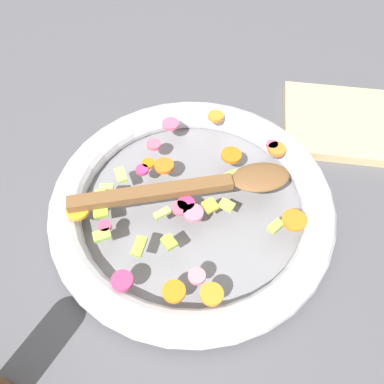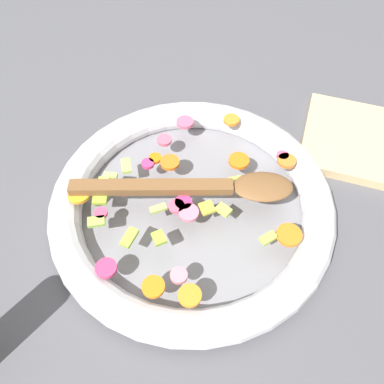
{
  "view_description": "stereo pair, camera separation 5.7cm",
  "coord_description": "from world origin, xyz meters",
  "views": [
    {
      "loc": [
        0.05,
        -0.33,
        0.51
      ],
      "look_at": [
        0.0,
        0.0,
        0.05
      ],
      "focal_mm": 35.0,
      "sensor_mm": 36.0,
      "label": 1
    },
    {
      "loc": [
        0.1,
        -0.32,
        0.51
      ],
      "look_at": [
        0.0,
        0.0,
        0.05
      ],
      "focal_mm": 35.0,
      "sensor_mm": 36.0,
      "label": 2
    }
  ],
  "objects": [
    {
      "name": "chopped_vegetables",
      "position": [
        -0.02,
        -0.02,
        0.05
      ],
      "size": [
        0.36,
        0.36,
        0.01
      ],
      "color": "orange",
      "rests_on": "skillet"
    },
    {
      "name": "skillet",
      "position": [
        0.0,
        0.0,
        0.02
      ],
      "size": [
        0.44,
        0.44,
        0.05
      ],
      "color": "slate",
      "rests_on": "ground_plane"
    },
    {
      "name": "wooden_spoon",
      "position": [
        0.02,
        0.01,
        0.06
      ],
      "size": [
        0.33,
        0.14,
        0.01
      ],
      "color": "brown",
      "rests_on": "chopped_vegetables"
    },
    {
      "name": "ground_plane",
      "position": [
        0.0,
        0.0,
        0.0
      ],
      "size": [
        4.0,
        4.0,
        0.0
      ],
      "primitive_type": "plane",
      "color": "#4C4C51"
    },
    {
      "name": "cutting_board",
      "position": [
        0.26,
        0.23,
        0.01
      ],
      "size": [
        0.22,
        0.19,
        0.02
      ],
      "color": "tan",
      "rests_on": "ground_plane"
    }
  ]
}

